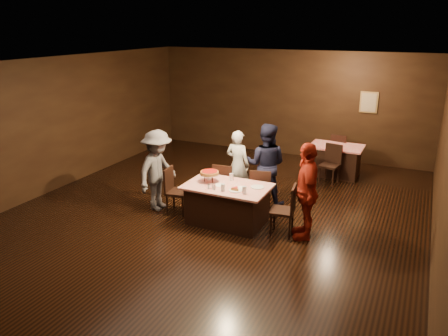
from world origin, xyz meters
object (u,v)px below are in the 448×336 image
at_px(chair_far_right, 261,190).
at_px(chair_end_left, 178,191).
at_px(chair_back_far, 340,151).
at_px(diner_navy_hoodie, 266,165).
at_px(pizza_stand, 210,173).
at_px(main_table, 227,204).
at_px(chair_end_right, 282,210).
at_px(plate_empty, 257,187).
at_px(back_table, 335,160).
at_px(chair_back_near, 330,165).
at_px(diner_white_jacket, 238,165).
at_px(chair_far_left, 225,184).
at_px(diner_grey_knit, 158,170).
at_px(diner_red_shirt, 306,191).
at_px(glass_back, 231,177).
at_px(glass_front_left, 223,188).
at_px(glass_front_right, 244,190).

relative_size(chair_far_right, chair_end_left, 1.00).
xyz_separation_m(chair_back_far, diner_navy_hoodie, (-0.97, -3.14, 0.40)).
bearing_deg(pizza_stand, main_table, -7.13).
bearing_deg(chair_end_right, plate_empty, -113.24).
bearing_deg(chair_back_far, back_table, 102.13).
distance_m(chair_end_left, pizza_stand, 0.85).
height_order(chair_back_near, diner_white_jacket, diner_white_jacket).
bearing_deg(back_table, chair_end_right, -93.07).
xyz_separation_m(main_table, chair_far_left, (-0.40, 0.75, 0.09)).
distance_m(chair_far_left, chair_end_right, 1.68).
relative_size(chair_far_left, chair_back_near, 1.00).
distance_m(chair_far_left, diner_grey_knit, 1.43).
bearing_deg(diner_red_shirt, glass_back, -119.69).
bearing_deg(diner_navy_hoodie, diner_red_shirt, 128.67).
xyz_separation_m(chair_end_right, diner_red_shirt, (0.40, 0.07, 0.41)).
xyz_separation_m(diner_red_shirt, plate_empty, (-0.95, 0.08, -0.11)).
bearing_deg(chair_back_near, diner_red_shirt, -75.40).
bearing_deg(main_table, chair_end_right, 0.00).
bearing_deg(diner_grey_knit, diner_navy_hoodie, -54.93).
distance_m(back_table, chair_back_far, 0.61).
relative_size(main_table, pizza_stand, 4.21).
xyz_separation_m(chair_far_right, chair_end_right, (0.70, -0.75, 0.00)).
height_order(main_table, back_table, same).
bearing_deg(chair_back_far, chair_back_near, 102.13).
bearing_deg(glass_front_left, chair_back_far, 74.92).
distance_m(diner_grey_knit, glass_front_right, 2.04).
bearing_deg(plate_empty, diner_red_shirt, -4.89).
relative_size(diner_grey_knit, pizza_stand, 4.42).
xyz_separation_m(chair_far_left, diner_navy_hoodie, (0.73, 0.46, 0.40)).
distance_m(chair_back_near, plate_empty, 3.00).
bearing_deg(chair_end_left, chair_end_right, -97.84).
relative_size(chair_end_left, pizza_stand, 2.50).
bearing_deg(main_table, back_table, 70.83).
height_order(diner_white_jacket, diner_navy_hoodie, diner_navy_hoodie).
xyz_separation_m(chair_end_right, chair_back_near, (0.20, 3.04, 0.00)).
bearing_deg(main_table, chair_end_left, -180.00).
bearing_deg(chair_back_near, diner_grey_knit, -122.85).
height_order(chair_end_right, diner_white_jacket, diner_white_jacket).
bearing_deg(chair_end_right, pizza_stand, -99.89).
distance_m(chair_far_left, chair_far_right, 0.80).
height_order(back_table, glass_front_left, glass_front_left).
relative_size(diner_red_shirt, glass_front_right, 12.62).
relative_size(glass_front_left, glass_back, 1.00).
bearing_deg(pizza_stand, back_table, 65.27).
xyz_separation_m(chair_end_left, diner_red_shirt, (2.60, 0.07, 0.41)).
bearing_deg(chair_back_near, chair_end_left, -117.50).
bearing_deg(chair_end_left, chair_back_far, -36.77).
relative_size(diner_navy_hoodie, plate_empty, 7.03).
xyz_separation_m(main_table, chair_far_right, (0.40, 0.75, 0.09)).
relative_size(chair_end_right, plate_empty, 3.80).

